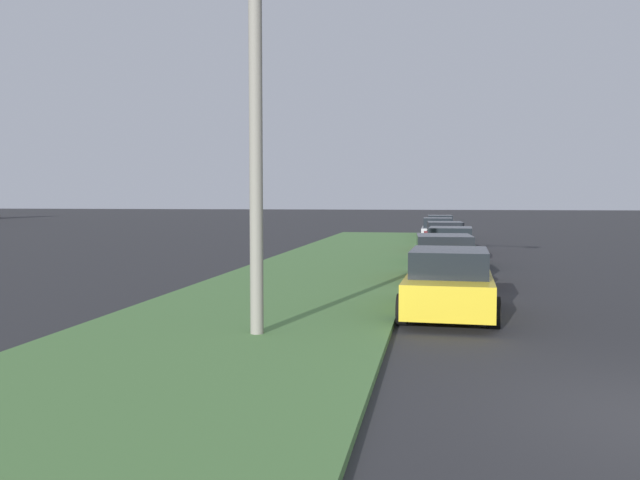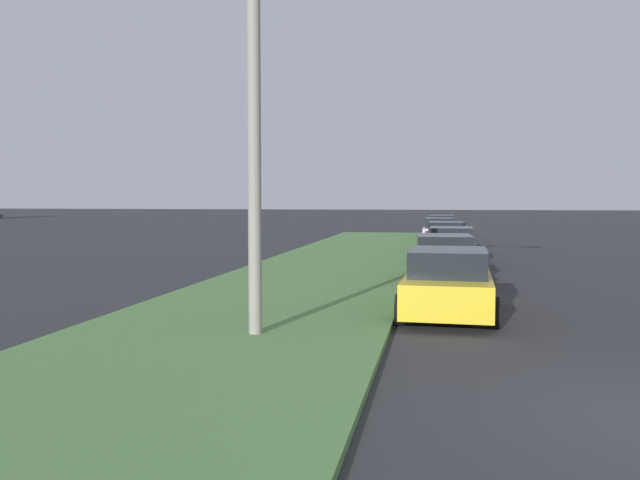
{
  "view_description": "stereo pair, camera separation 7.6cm",
  "coord_description": "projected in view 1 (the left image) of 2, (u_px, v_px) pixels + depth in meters",
  "views": [
    {
      "loc": [
        -7.85,
        2.87,
        2.55
      ],
      "look_at": [
        11.19,
        6.28,
        1.34
      ],
      "focal_mm": 36.89,
      "sensor_mm": 36.0,
      "label": 1
    },
    {
      "loc": [
        -7.84,
        2.8,
        2.55
      ],
      "look_at": [
        11.19,
        6.28,
        1.34
      ],
      "focal_mm": 36.89,
      "sensor_mm": 36.0,
      "label": 2
    }
  ],
  "objects": [
    {
      "name": "grass_median",
      "position": [
        298.0,
        288.0,
        18.37
      ],
      "size": [
        60.0,
        6.0,
        0.12
      ],
      "primitive_type": "cube",
      "color": "#517F42",
      "rests_on": "ground"
    },
    {
      "name": "parked_car_yellow",
      "position": [
        449.0,
        283.0,
        14.31
      ],
      "size": [
        4.36,
        2.14,
        1.47
      ],
      "rotation": [
        0.0,
        0.0,
        -0.04
      ],
      "color": "gold",
      "rests_on": "ground"
    },
    {
      "name": "parked_car_orange",
      "position": [
        444.0,
        259.0,
        19.95
      ],
      "size": [
        4.38,
        2.18,
        1.47
      ],
      "rotation": [
        0.0,
        0.0,
        0.05
      ],
      "color": "orange",
      "rests_on": "ground"
    },
    {
      "name": "parked_car_green",
      "position": [
        450.0,
        246.0,
        25.43
      ],
      "size": [
        4.37,
        2.15,
        1.47
      ],
      "rotation": [
        0.0,
        0.0,
        -0.04
      ],
      "color": "#1E6B38",
      "rests_on": "ground"
    },
    {
      "name": "parked_car_red",
      "position": [
        445.0,
        237.0,
        31.35
      ],
      "size": [
        4.39,
        2.2,
        1.47
      ],
      "rotation": [
        0.0,
        0.0,
        0.06
      ],
      "color": "red",
      "rests_on": "ground"
    },
    {
      "name": "parked_car_silver",
      "position": [
        438.0,
        231.0,
        37.93
      ],
      "size": [
        4.3,
        2.02,
        1.47
      ],
      "rotation": [
        0.0,
        0.0,
        0.0
      ],
      "color": "#B2B5BA",
      "rests_on": "ground"
    },
    {
      "name": "parked_car_black",
      "position": [
        440.0,
        226.0,
        43.99
      ],
      "size": [
        4.35,
        2.12,
        1.47
      ],
      "rotation": [
        0.0,
        0.0,
        0.03
      ],
      "color": "black",
      "rests_on": "ground"
    },
    {
      "name": "streetlight",
      "position": [
        274.0,
        94.0,
        11.5
      ],
      "size": [
        0.76,
        2.86,
        7.5
      ],
      "color": "gray",
      "rests_on": "ground"
    }
  ]
}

